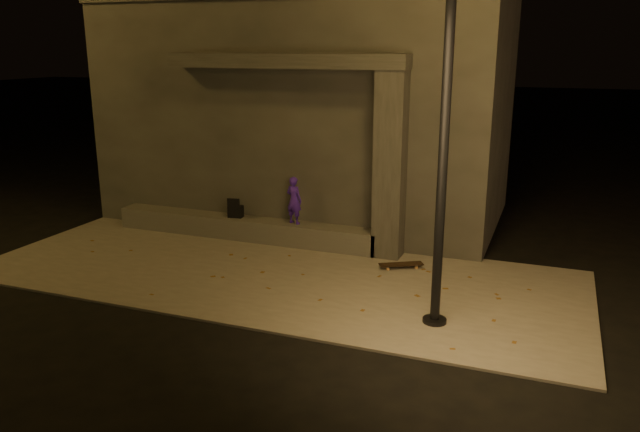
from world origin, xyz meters
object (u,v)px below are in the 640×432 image
at_px(street_lamp_0, 450,35).
at_px(column, 390,166).
at_px(backpack, 236,210).
at_px(skateboard, 401,265).
at_px(skateboarder, 294,200).

bearing_deg(street_lamp_0, column, 118.02).
xyz_separation_m(backpack, street_lamp_0, (4.87, -2.77, 3.57)).
height_order(column, skateboard, column).
bearing_deg(skateboard, backpack, 140.20).
xyz_separation_m(skateboarder, skateboard, (2.45, -0.65, -0.87)).
bearing_deg(skateboard, street_lamp_0, -94.02).
bearing_deg(skateboarder, skateboard, -179.51).
height_order(backpack, skateboard, backpack).
xyz_separation_m(column, backpack, (-3.39, -0.00, -1.20)).
relative_size(column, skateboard, 4.40).
relative_size(skateboarder, skateboard, 1.22).
bearing_deg(backpack, column, -7.48).
bearing_deg(skateboarder, backpack, 15.33).
height_order(backpack, street_lamp_0, street_lamp_0).
xyz_separation_m(column, skateboarder, (-2.02, 0.00, -0.85)).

